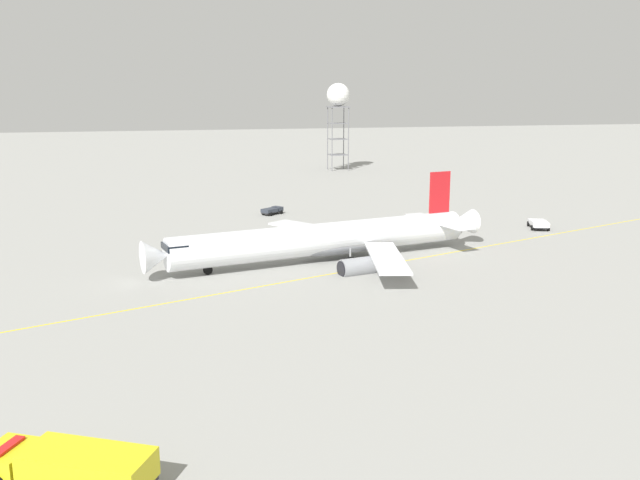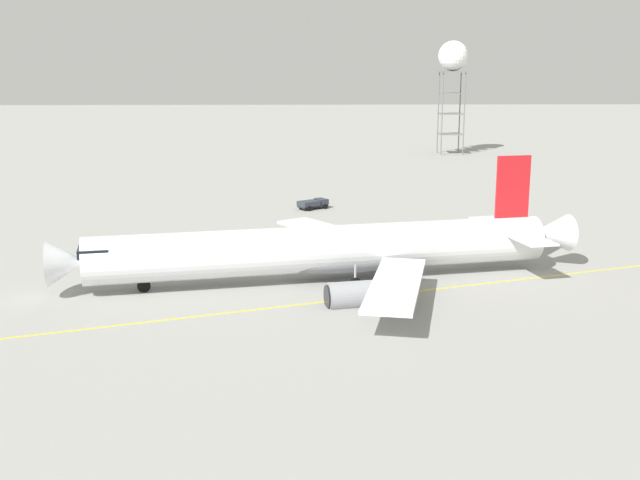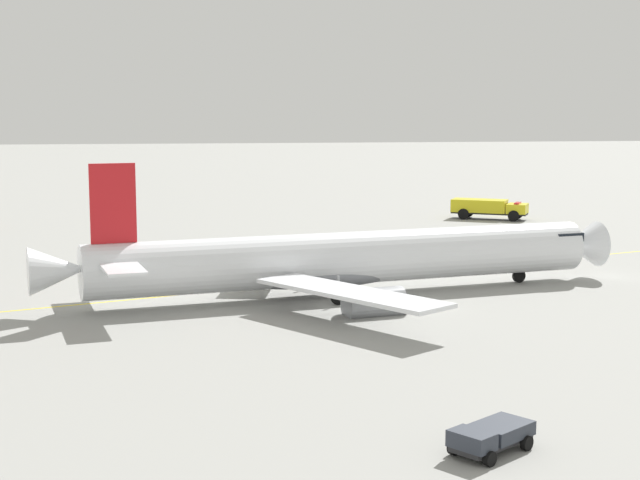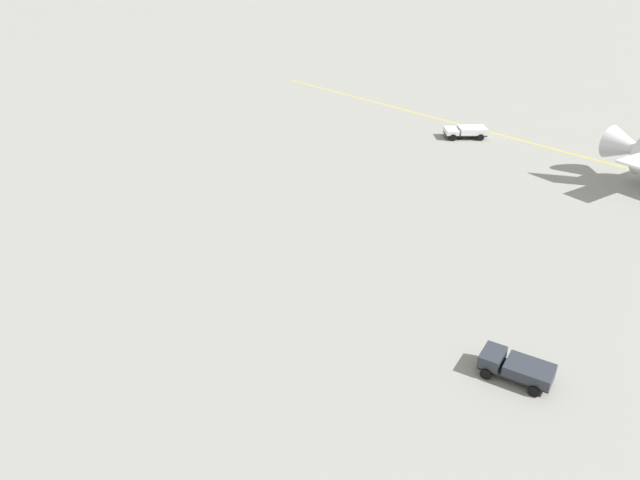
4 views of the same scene
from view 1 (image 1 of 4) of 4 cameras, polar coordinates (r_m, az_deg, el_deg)
ground_plane at (r=91.00m, az=-2.95°, el=-1.10°), size 600.00×600.00×0.00m
airliner_main at (r=86.46m, az=0.63°, el=-0.00°), size 33.73×45.97×10.83m
pushback_tug_truck at (r=112.24m, az=17.79°, el=1.31°), size 5.51×4.06×1.30m
fire_tender_truck at (r=40.63m, az=-20.16°, el=-17.30°), size 7.14×9.74×2.50m
baggage_truck_truck at (r=119.62m, az=-4.01°, el=2.48°), size 3.78×4.24×1.22m
radar_tower at (r=186.37m, az=1.53°, el=11.79°), size 6.12×6.12×23.23m
taxiway_centreline at (r=81.95m, az=2.28°, el=-2.61°), size 52.75×149.18×0.01m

